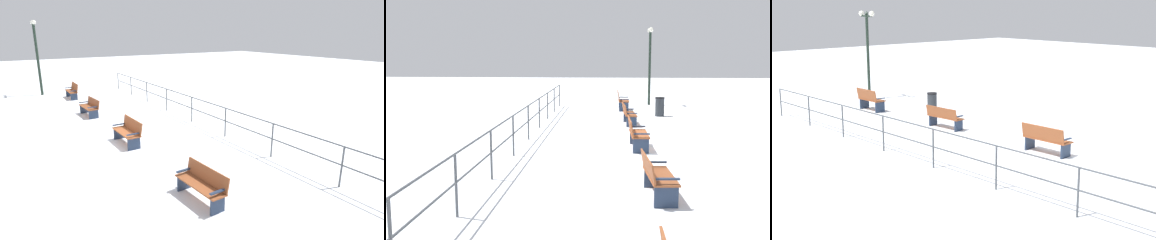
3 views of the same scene
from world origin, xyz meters
TOP-DOWN VIEW (x-y plane):
  - ground_plane at (0.00, 0.00)m, footprint 80.00×80.00m
  - bench_third at (-0.06, -0.00)m, footprint 0.60×1.60m
  - bench_fourth at (-0.11, 4.77)m, footprint 0.58×1.60m
  - bench_fifth at (-0.22, 9.54)m, footprint 0.58×1.42m
  - lamppost_middle at (1.34, 12.01)m, footprint 0.26×1.13m
  - waterfront_railing at (-3.57, -0.00)m, footprint 0.05×22.23m
  - trash_bin at (1.43, 7.33)m, footprint 0.42×0.42m

SIDE VIEW (x-z plane):
  - ground_plane at x=0.00m, z-range 0.00..0.00m
  - trash_bin at x=1.43m, z-range 0.00..0.87m
  - bench_fourth at x=-0.11m, z-range 0.03..0.86m
  - bench_third at x=-0.06m, z-range 0.01..0.93m
  - bench_fifth at x=-0.22m, z-range 0.01..0.97m
  - waterfront_railing at x=-3.57m, z-range 0.21..1.37m
  - lamppost_middle at x=1.34m, z-range 0.69..4.92m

